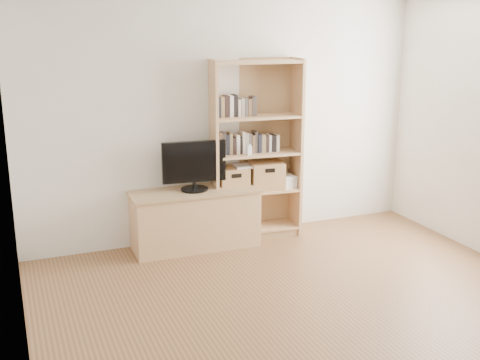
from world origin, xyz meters
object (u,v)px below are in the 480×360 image
tv_stand (195,220)px  basket_right (266,175)px  bookshelf (256,150)px  laptop (248,166)px  basket_left (233,179)px  television (194,166)px  baby_monitor (249,150)px

tv_stand → basket_right: size_ratio=3.64×
bookshelf → laptop: bookshelf is taller
basket_left → laptop: size_ratio=1.06×
bookshelf → laptop: size_ratio=6.52×
basket_right → laptop: basket_right is taller
basket_left → basket_right: size_ratio=0.88×
basket_right → laptop: size_ratio=1.20×
tv_stand → laptop: laptop is taller
television → baby_monitor: 0.62m
tv_stand → laptop: size_ratio=4.37×
tv_stand → baby_monitor: size_ratio=13.42×
bookshelf → basket_right: 0.31m
television → basket_left: bearing=16.7°
laptop → television: bearing=-170.1°
bookshelf → television: (-0.73, -0.07, -0.09)m
basket_right → baby_monitor: bearing=-152.8°
bookshelf → television: bookshelf is taller
basket_right → laptop: bearing=-175.4°
basket_right → bookshelf: bearing=-179.7°
tv_stand → basket_left: 0.61m
basket_left → basket_right: 0.38m
bookshelf → basket_left: bearing=-178.8°
bookshelf → laptop: 0.19m
television → laptop: size_ratio=2.22×
television → baby_monitor: television is taller
basket_left → laptop: laptop is taller
television → basket_right: 0.88m
television → bookshelf: bearing=11.4°
bookshelf → television: bearing=-169.2°
tv_stand → basket_left: (0.47, 0.09, 0.38)m
bookshelf → basket_left: size_ratio=6.15×
television → laptop: (0.63, 0.07, -0.07)m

